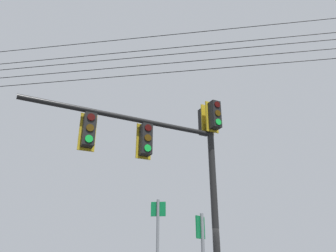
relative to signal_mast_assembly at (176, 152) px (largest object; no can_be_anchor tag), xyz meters
name	(u,v)px	position (x,y,z in m)	size (l,w,h in m)	color
signal_mast_assembly	(176,152)	(0.00, 0.00, 0.00)	(3.94, 4.91, 6.43)	black
overhead_wire_span	(174,54)	(-0.71, -0.17, 3.94)	(0.88, 25.46, 1.68)	black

